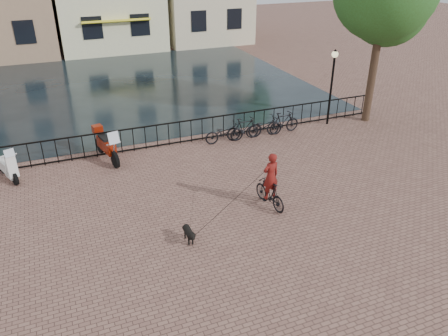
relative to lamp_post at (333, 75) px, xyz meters
name	(u,v)px	position (x,y,z in m)	size (l,w,h in m)	color
ground	(264,251)	(-7.20, -7.60, -2.38)	(100.00, 100.00, 0.00)	brown
canal_water	(136,86)	(-7.20, 9.70, -2.38)	(20.00, 20.00, 0.00)	black
railing	(180,133)	(-7.20, 0.40, -1.87)	(20.00, 0.05, 1.02)	black
lamp_post	(333,75)	(0.00, 0.00, 0.00)	(0.30, 0.30, 3.45)	black
cyclist	(270,183)	(-5.96, -5.51, -1.54)	(0.76, 1.67, 2.22)	black
dog	(189,234)	(-9.01, -6.36, -2.12)	(0.26, 0.77, 0.52)	black
motorcycle	(106,142)	(-10.34, -0.03, -1.61)	(0.96, 2.21, 1.53)	maroon
scooter	(6,161)	(-13.94, -0.28, -1.66)	(0.98, 1.61, 1.45)	silver
parked_bike_0	(224,133)	(-5.40, -0.20, -1.93)	(0.60, 1.72, 0.90)	black
parked_bike_1	(244,129)	(-4.45, -0.20, -1.88)	(0.47, 1.66, 1.00)	black
parked_bike_2	(264,127)	(-3.50, -0.20, -1.93)	(0.60, 1.72, 0.90)	black
parked_bike_3	(283,123)	(-2.55, -0.20, -1.88)	(0.47, 1.66, 1.00)	black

